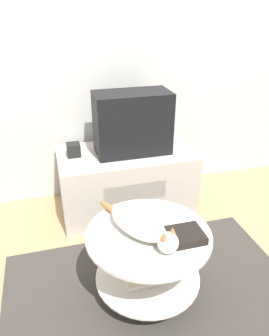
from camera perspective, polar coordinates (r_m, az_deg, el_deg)
ground_plane at (r=2.12m, az=3.11°, el=-21.24°), size 12.00×12.00×0.00m
wall_back at (r=2.73m, az=-5.69°, el=21.10°), size 8.00×0.05×2.60m
rug at (r=2.11m, az=3.11°, el=-21.06°), size 1.73×1.12×0.02m
tv_stand at (r=2.71m, az=-1.49°, el=-2.16°), size 1.06×0.58×0.51m
tv at (r=2.51m, az=-0.37°, el=7.85°), size 0.57×0.30×0.47m
speaker at (r=2.55m, az=-10.57°, el=3.14°), size 0.10×0.10×0.10m
coffee_table at (r=1.91m, az=2.32°, el=-15.01°), size 0.69×0.69×0.44m
dvd_box at (r=1.78m, az=8.38°, el=-11.62°), size 0.22×0.16×0.04m
cat at (r=1.78m, az=1.09°, el=-9.80°), size 0.34×0.57×0.13m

